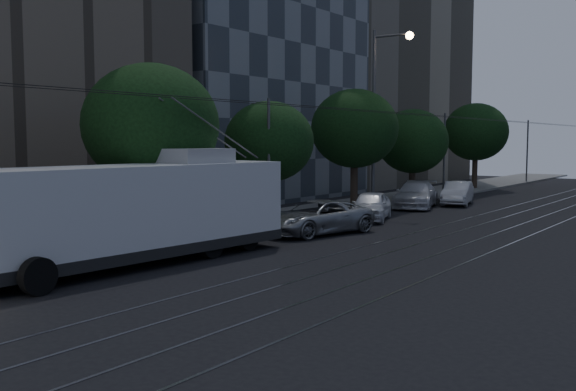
% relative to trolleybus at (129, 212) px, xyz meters
% --- Properties ---
extents(ground, '(120.00, 120.00, 0.00)m').
position_rel_trolleybus_xyz_m(ground, '(4.10, -0.97, -1.77)').
color(ground, black).
rests_on(ground, ground).
extents(sidewalk, '(5.00, 90.00, 0.15)m').
position_rel_trolleybus_xyz_m(sidewalk, '(-3.40, 19.03, -1.70)').
color(sidewalk, slate).
rests_on(sidewalk, ground).
extents(tram_rails, '(4.52, 90.00, 0.02)m').
position_rel_trolleybus_xyz_m(tram_rails, '(6.60, 19.03, -1.76)').
color(tram_rails, gray).
rests_on(tram_rails, ground).
extents(overhead_wires, '(2.23, 90.00, 6.00)m').
position_rel_trolleybus_xyz_m(overhead_wires, '(-0.87, 19.03, 1.70)').
color(overhead_wires, black).
rests_on(overhead_wires, ground).
extents(building_glass_mid, '(14.40, 18.40, 26.80)m').
position_rel_trolleybus_xyz_m(building_glass_mid, '(-14.90, 21.03, 11.65)').
color(building_glass_mid, '#373E46').
rests_on(building_glass_mid, ground).
extents(building_tan_far, '(14.40, 22.40, 34.80)m').
position_rel_trolleybus_xyz_m(building_tan_far, '(-14.90, 41.03, 15.65)').
color(building_tan_far, gray).
rests_on(building_tan_far, ground).
extents(trolleybus, '(3.64, 12.93, 5.63)m').
position_rel_trolleybus_xyz_m(trolleybus, '(0.00, 0.00, 0.00)').
color(trolleybus, white).
rests_on(trolleybus, ground).
extents(pickup_silver, '(3.69, 5.78, 1.48)m').
position_rel_trolleybus_xyz_m(pickup_silver, '(1.04, 9.60, -1.03)').
color(pickup_silver, '#9A9DA1').
rests_on(pickup_silver, ground).
extents(car_white_a, '(3.16, 4.73, 1.49)m').
position_rel_trolleybus_xyz_m(car_white_a, '(0.56, 15.32, -1.02)').
color(car_white_a, white).
rests_on(car_white_a, ground).
extents(car_white_b, '(3.69, 5.86, 1.58)m').
position_rel_trolleybus_xyz_m(car_white_b, '(-0.20, 22.38, -0.98)').
color(car_white_b, silver).
rests_on(car_white_b, ground).
extents(car_white_c, '(2.62, 4.71, 1.47)m').
position_rel_trolleybus_xyz_m(car_white_c, '(1.20, 25.56, -1.04)').
color(car_white_c, silver).
rests_on(car_white_c, ground).
extents(car_white_d, '(3.29, 4.56, 1.44)m').
position_rel_trolleybus_xyz_m(car_white_d, '(0.14, 28.53, -1.05)').
color(car_white_d, '#B5B5B9').
rests_on(car_white_d, ground).
extents(tree_1, '(5.29, 5.29, 7.10)m').
position_rel_trolleybus_xyz_m(tree_1, '(-2.40, 3.16, 2.93)').
color(tree_1, '#32231B').
rests_on(tree_1, ground).
extents(tree_2, '(4.32, 4.32, 6.01)m').
position_rel_trolleybus_xyz_m(tree_2, '(-2.40, 10.60, 2.28)').
color(tree_2, '#32231B').
rests_on(tree_2, ground).
extents(tree_3, '(5.17, 5.17, 7.13)m').
position_rel_trolleybus_xyz_m(tree_3, '(-2.67, 19.12, 3.02)').
color(tree_3, '#32231B').
rests_on(tree_3, ground).
extents(tree_4, '(4.84, 4.84, 6.23)m').
position_rel_trolleybus_xyz_m(tree_4, '(-2.40, 26.46, 2.26)').
color(tree_4, '#32231B').
rests_on(tree_4, ground).
extents(tree_5, '(5.27, 5.27, 7.17)m').
position_rel_trolleybus_xyz_m(tree_5, '(-2.40, 38.42, 3.01)').
color(tree_5, '#32231B').
rests_on(tree_5, ground).
extents(streetlamp_far, '(2.51, 0.44, 10.43)m').
position_rel_trolleybus_xyz_m(streetlamp_far, '(-1.10, 19.34, 4.49)').
color(streetlamp_far, '#535355').
rests_on(streetlamp_far, ground).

